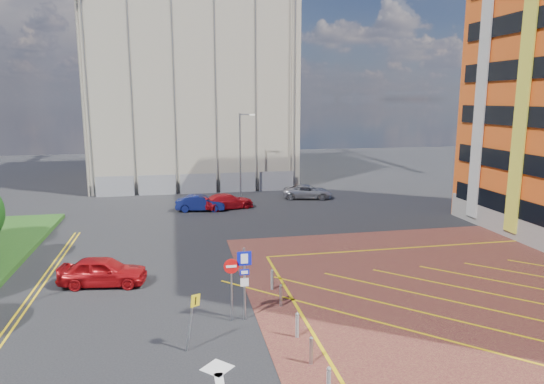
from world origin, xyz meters
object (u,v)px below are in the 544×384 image
object	(u,v)px
sign_cluster	(240,277)
car_red_left	(103,271)
car_blue_back	(201,203)
lamp_back	(241,151)
warning_sign	(192,315)
car_red_back	(228,201)
car_silver_back	(308,192)

from	to	relation	value
sign_cluster	car_red_left	xyz separation A→B (m)	(-6.27, 5.35, -1.21)
sign_cluster	car_blue_back	bearing A→B (deg)	91.35
lamp_back	car_blue_back	world-z (taller)	lamp_back
sign_cluster	warning_sign	size ratio (longest dim) A/B	1.42
car_red_back	car_silver_back	bearing A→B (deg)	-85.74
warning_sign	car_silver_back	distance (m)	29.19
sign_cluster	car_silver_back	distance (m)	26.39
sign_cluster	warning_sign	bearing A→B (deg)	-133.43
sign_cluster	car_red_back	bearing A→B (deg)	85.15
lamp_back	car_silver_back	world-z (taller)	lamp_back
car_red_left	car_silver_back	world-z (taller)	car_red_left
lamp_back	warning_sign	size ratio (longest dim) A/B	3.56
car_red_back	sign_cluster	bearing A→B (deg)	159.33
lamp_back	sign_cluster	bearing A→B (deg)	-97.97
lamp_back	sign_cluster	world-z (taller)	lamp_back
warning_sign	car_silver_back	size ratio (longest dim) A/B	0.48
car_red_left	car_blue_back	xyz separation A→B (m)	(5.77, 15.86, -0.06)
warning_sign	car_blue_back	size ratio (longest dim) A/B	0.55
car_silver_back	warning_sign	bearing A→B (deg)	169.82
car_red_left	car_blue_back	world-z (taller)	car_red_left
car_blue_back	car_silver_back	size ratio (longest dim) A/B	0.88
car_red_left	car_red_back	distance (m)	18.13
lamp_back	car_blue_back	size ratio (longest dim) A/B	1.95
sign_cluster	warning_sign	world-z (taller)	sign_cluster
sign_cluster	car_red_left	distance (m)	8.33
car_red_back	car_silver_back	distance (m)	8.47
sign_cluster	car_silver_back	world-z (taller)	sign_cluster
car_red_back	car_silver_back	size ratio (longest dim) A/B	0.98
warning_sign	sign_cluster	bearing A→B (deg)	46.57
lamp_back	sign_cluster	xyz separation A→B (m)	(-3.78, -27.02, -2.41)
car_blue_back	car_red_back	world-z (taller)	car_blue_back
warning_sign	lamp_back	bearing A→B (deg)	78.66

